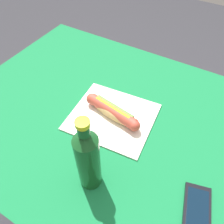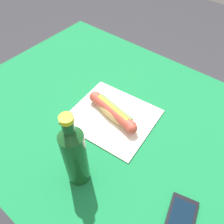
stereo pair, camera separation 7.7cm
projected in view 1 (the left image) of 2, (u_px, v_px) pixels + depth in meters
The scene contains 6 objects.
ground_plane at pixel (117, 204), 1.37m from camera, with size 6.00×6.00×0.00m, color #2D2D33.
dining_table at pixel (119, 144), 0.89m from camera, with size 1.18×0.83×0.78m.
paper_wrapper at pixel (112, 117), 0.79m from camera, with size 0.27×0.25×0.01m, color silver.
hot_dog at pixel (112, 112), 0.77m from camera, with size 0.22×0.07×0.05m.
cell_phone at pixel (197, 213), 0.58m from camera, with size 0.10×0.16×0.01m.
soda_bottle at pixel (88, 159), 0.56m from camera, with size 0.06×0.06×0.26m.
Camera 1 is at (0.23, -0.44, 1.39)m, focal length 37.12 mm.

